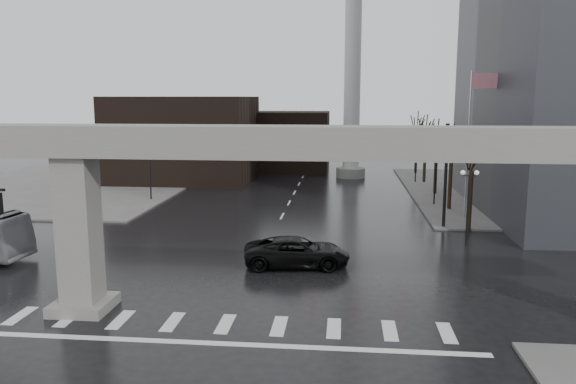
{
  "coord_description": "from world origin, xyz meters",
  "views": [
    {
      "loc": [
        5.1,
        -24.12,
        9.91
      ],
      "look_at": [
        1.92,
        7.73,
        4.5
      ],
      "focal_mm": 35.0,
      "sensor_mm": 36.0,
      "label": 1
    }
  ],
  "objects": [
    {
      "name": "lamp_left_2",
      "position": [
        -13.5,
        42.0,
        3.47
      ],
      "size": [
        1.22,
        0.32,
        5.11
      ],
      "color": "black",
      "rests_on": "ground"
    },
    {
      "name": "elevated_guideway",
      "position": [
        1.26,
        0.0,
        6.88
      ],
      "size": [
        48.0,
        2.6,
        8.7
      ],
      "color": "gray",
      "rests_on": "ground"
    },
    {
      "name": "lamp_right_2",
      "position": [
        13.5,
        42.0,
        3.47
      ],
      "size": [
        1.22,
        0.32,
        5.11
      ],
      "color": "black",
      "rests_on": "ground"
    },
    {
      "name": "tree_right_2",
      "position": [
        14.53,
        34.02,
        2.91
      ],
      "size": [
        1.1,
        1.63,
        7.85
      ],
      "color": "black",
      "rests_on": "ground"
    },
    {
      "name": "lamp_left_0",
      "position": [
        -13.5,
        14.0,
        3.47
      ],
      "size": [
        1.22,
        0.32,
        5.11
      ],
      "color": "black",
      "rests_on": "ground"
    },
    {
      "name": "building_far_left",
      "position": [
        -14.0,
        42.0,
        5.0
      ],
      "size": [
        16.0,
        14.0,
        10.0
      ],
      "primitive_type": "cube",
      "color": "black",
      "rests_on": "ground"
    },
    {
      "name": "sidewalk_nw",
      "position": [
        -26.0,
        36.0,
        0.07
      ],
      "size": [
        28.0,
        36.0,
        0.15
      ],
      "primitive_type": "cube",
      "color": "slate",
      "rests_on": "ground"
    },
    {
      "name": "lamp_right_0",
      "position": [
        13.5,
        14.0,
        3.47
      ],
      "size": [
        1.22,
        0.32,
        5.11
      ],
      "color": "black",
      "rests_on": "ground"
    },
    {
      "name": "lamp_left_1",
      "position": [
        -13.5,
        28.0,
        3.47
      ],
      "size": [
        1.22,
        0.32,
        5.11
      ],
      "color": "black",
      "rests_on": "ground"
    },
    {
      "name": "ground",
      "position": [
        0.0,
        0.0,
        0.0
      ],
      "size": [
        160.0,
        160.0,
        0.0
      ],
      "primitive_type": "plane",
      "color": "black",
      "rests_on": "ground"
    },
    {
      "name": "tree_right_3",
      "position": [
        14.53,
        42.02,
        2.98
      ],
      "size": [
        1.11,
        1.66,
        8.02
      ],
      "color": "black",
      "rests_on": "ground"
    },
    {
      "name": "tree_right_0",
      "position": [
        14.53,
        18.02,
        2.79
      ],
      "size": [
        1.09,
        1.58,
        7.5
      ],
      "color": "black",
      "rests_on": "ground"
    },
    {
      "name": "smokestack",
      "position": [
        6.0,
        46.0,
        13.35
      ],
      "size": [
        3.6,
        3.6,
        30.0
      ],
      "color": "beige",
      "rests_on": "ground"
    },
    {
      "name": "tree_right_1",
      "position": [
        14.53,
        26.02,
        2.85
      ],
      "size": [
        1.09,
        1.61,
        7.67
      ],
      "color": "black",
      "rests_on": "ground"
    },
    {
      "name": "flagpole_assembly",
      "position": [
        15.29,
        22.0,
        7.53
      ],
      "size": [
        2.06,
        0.12,
        12.0
      ],
      "color": "silver",
      "rests_on": "ground"
    },
    {
      "name": "pickup_truck",
      "position": [
        2.44,
        7.93,
        0.87
      ],
      "size": [
        6.48,
        3.47,
        1.73
      ],
      "primitive_type": "imported",
      "rotation": [
        0.0,
        0.0,
        1.67
      ],
      "color": "black",
      "rests_on": "ground"
    },
    {
      "name": "building_far_mid",
      "position": [
        -2.0,
        52.0,
        4.0
      ],
      "size": [
        10.0,
        10.0,
        8.0
      ],
      "primitive_type": "cube",
      "color": "black",
      "rests_on": "ground"
    },
    {
      "name": "lamp_right_1",
      "position": [
        13.5,
        28.0,
        3.47
      ],
      "size": [
        1.22,
        0.32,
        5.11
      ],
      "color": "black",
      "rests_on": "ground"
    },
    {
      "name": "tree_right_4",
      "position": [
        14.53,
        50.02,
        3.04
      ],
      "size": [
        1.12,
        1.69,
        8.19
      ],
      "color": "black",
      "rests_on": "ground"
    },
    {
      "name": "sidewalk_ne",
      "position": [
        26.0,
        36.0,
        0.07
      ],
      "size": [
        28.0,
        36.0,
        0.15
      ],
      "primitive_type": "cube",
      "color": "slate",
      "rests_on": "ground"
    },
    {
      "name": "signal_mast_arm",
      "position": [
        8.99,
        18.8,
        5.83
      ],
      "size": [
        12.12,
        0.43,
        8.0
      ],
      "color": "black",
      "rests_on": "ground"
    }
  ]
}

